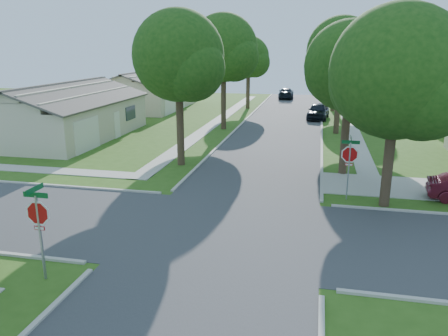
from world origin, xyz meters
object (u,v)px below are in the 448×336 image
tree_ne_corner (399,78)px  car_curb_east (318,111)px  stop_sign_ne (350,157)px  tree_e_far (336,55)px  stop_sign_sw (38,217)px  tree_w_far (249,59)px  tree_w_mid (224,51)px  tree_e_near (351,71)px  tree_e_mid (342,54)px  house_nw_far (147,95)px  tree_w_near (179,60)px  house_nw_near (65,118)px  car_curb_west (286,93)px

tree_ne_corner → car_curb_east: size_ratio=1.89×
stop_sign_ne → tree_e_far: 29.57m
stop_sign_sw → tree_w_far: bearing=89.9°
stop_sign_ne → tree_w_mid: bearing=119.8°
tree_e_far → car_curb_east: 7.95m
tree_e_near → car_curb_east: (-1.55, 19.19, -4.86)m
tree_e_mid → car_curb_east: tree_e_mid is taller
tree_w_mid → house_nw_far: size_ratio=0.70×
car_curb_east → house_nw_far: bearing=175.2°
tree_e_mid → tree_ne_corner: tree_e_mid is taller
tree_w_mid → tree_ne_corner: bearing=-56.8°
tree_e_far → tree_w_near: bearing=-110.6°
tree_w_mid → tree_ne_corner: (11.00, -16.80, -0.90)m
tree_w_far → tree_ne_corner: bearing=-69.7°
tree_e_far → tree_w_mid: bearing=-125.9°
tree_e_near → house_nw_near: size_ratio=0.61×
tree_e_near → car_curb_west: tree_e_near is taller
tree_e_near → tree_ne_corner: 5.06m
tree_w_far → house_nw_near: tree_w_far is taller
tree_e_near → tree_e_mid: bearing=90.0°
tree_w_mid → tree_w_far: 13.04m
house_nw_far → tree_e_mid: bearing=-27.9°
stop_sign_sw → tree_e_near: bearing=55.4°
stop_sign_ne → tree_ne_corner: (1.66, -0.49, 3.56)m
tree_ne_corner → house_nw_far: (-22.35, 27.79, -4.08)m
tree_w_mid → house_nw_far: (-11.35, 10.99, -4.97)m
tree_w_mid → tree_w_far: size_ratio=1.19×
car_curb_west → tree_ne_corner: bearing=97.9°
stop_sign_sw → tree_e_near: (9.45, 13.71, 3.61)m
stop_sign_ne → car_curb_west: (-5.90, 40.14, -1.33)m
tree_w_near → tree_w_mid: tree_w_mid is taller
tree_ne_corner → house_nw_near: tree_ne_corner is taller
tree_w_near → house_nw_far: (-11.35, 22.99, -4.60)m
tree_w_near → tree_e_near: bearing=-0.0°
stop_sign_ne → tree_e_far: (0.05, 29.31, 3.95)m
tree_w_near → car_curb_east: (7.84, 19.19, -5.33)m
tree_w_near → stop_sign_sw: bearing=-90.2°
tree_e_far → tree_w_far: tree_e_far is taller
tree_e_mid → tree_ne_corner: 16.89m
tree_ne_corner → car_curb_east: tree_ne_corner is taller
tree_e_mid → tree_w_far: bearing=125.9°
stop_sign_sw → car_curb_west: stop_sign_sw is taller
car_curb_west → tree_w_near: bearing=81.9°
tree_w_far → house_nw_near: (-11.34, -19.01, -3.99)m
tree_w_far → tree_e_near: bearing=-69.4°
car_curb_west → tree_w_far: bearing=69.7°
house_nw_far → car_curb_east: 19.58m
tree_w_far → house_nw_far: size_ratio=0.59×
stop_sign_ne → tree_w_mid: 19.31m
tree_e_mid → tree_e_far: 13.00m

